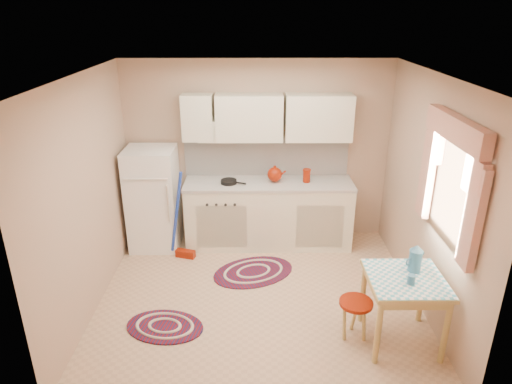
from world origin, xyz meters
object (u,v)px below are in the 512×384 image
fridge (153,199)px  table (402,310)px  base_cabinets (268,214)px  stool (355,319)px

fridge → table: (2.80, -2.00, -0.34)m
fridge → base_cabinets: fridge is taller
fridge → base_cabinets: bearing=1.8°
stool → fridge: bearing=140.6°
base_cabinets → table: base_cabinets is taller
fridge → stool: 3.10m
base_cabinets → stool: bearing=-68.1°
table → base_cabinets: bearing=121.2°
fridge → table: bearing=-35.5°
base_cabinets → table: bearing=-58.8°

